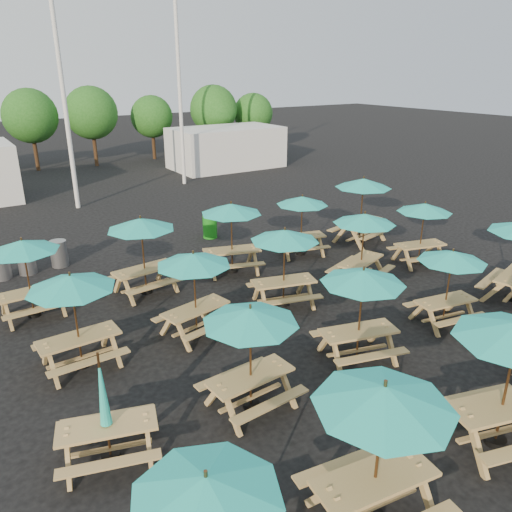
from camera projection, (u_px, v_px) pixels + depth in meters
ground at (285, 309)px, 13.78m from camera, size 120.00×120.00×0.00m
picnic_unit_0 at (207, 496)px, 5.52m from camera, size 2.13×2.13×2.13m
picnic_unit_1 at (106, 417)px, 8.24m from camera, size 1.98×1.84×2.09m
picnic_unit_2 at (71, 288)px, 10.51m from camera, size 1.93×1.93×2.22m
picnic_unit_3 at (23, 251)px, 12.77m from camera, size 1.90×1.90×2.17m
picnic_unit_4 at (383, 406)px, 6.69m from camera, size 2.22×2.22×2.36m
picnic_unit_5 at (250, 322)px, 9.18m from camera, size 1.95×1.95×2.18m
picnic_unit_6 at (194, 265)px, 11.88m from camera, size 2.14×2.14×2.17m
picnic_unit_7 at (141, 229)px, 14.12m from camera, size 2.14×2.14×2.31m
picnic_unit_9 at (363, 283)px, 10.79m from camera, size 2.28×2.28×2.22m
picnic_unit_10 at (285, 240)px, 13.38m from camera, size 2.30×2.30×2.23m
picnic_unit_11 at (231, 213)px, 15.63m from camera, size 2.42×2.42×2.31m
picnic_unit_13 at (452, 261)px, 12.42m from camera, size 1.97×1.97×2.03m
picnic_unit_14 at (364, 223)px, 14.86m from camera, size 2.37×2.37×2.23m
picnic_unit_15 at (302, 204)px, 17.19m from camera, size 2.22×2.22×2.14m
picnic_unit_18 at (424, 212)px, 16.36m from camera, size 2.18×2.18×2.12m
picnic_unit_19 at (363, 187)px, 18.37m from camera, size 2.48×2.48×2.47m
waste_bin_0 at (1, 266)px, 15.62m from camera, size 0.55×0.55×0.89m
waste_bin_1 at (27, 261)px, 16.03m from camera, size 0.55×0.55×0.89m
waste_bin_2 at (59, 254)px, 16.63m from camera, size 0.55×0.55×0.89m
waste_bin_3 at (210, 227)px, 19.44m from camera, size 0.55×0.55×0.89m
mast_0 at (61, 74)px, 21.61m from camera, size 0.20×0.20×12.00m
mast_1 at (179, 72)px, 26.49m from camera, size 0.20×0.20×12.00m
event_tent_1 at (226, 148)px, 32.80m from camera, size 7.00×4.00×2.60m
tree_3 at (30, 116)px, 31.07m from camera, size 3.36×3.36×5.09m
tree_4 at (91, 113)px, 32.54m from camera, size 3.41×3.41×5.17m
tree_5 at (152, 117)px, 35.24m from camera, size 2.94×2.94×4.45m
tree_6 at (213, 109)px, 35.72m from camera, size 3.38×3.38×5.13m
tree_7 at (253, 113)px, 37.63m from camera, size 2.95×2.95×4.48m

